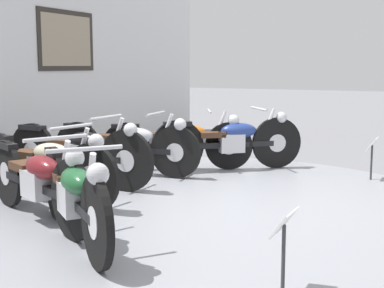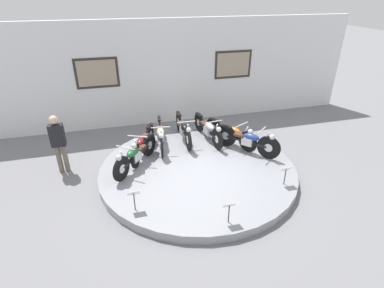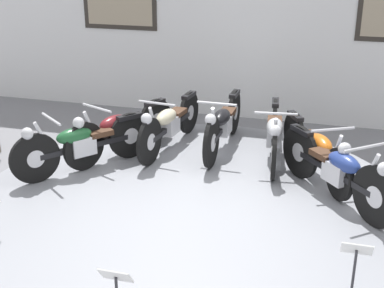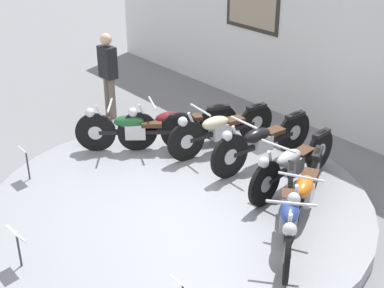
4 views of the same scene
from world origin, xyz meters
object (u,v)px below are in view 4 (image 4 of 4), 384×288
(info_placard_front_centre, at_px, (17,239))
(visitor_standing, at_px, (108,71))
(motorcycle_maroon, at_px, (176,124))
(motorcycle_green, at_px, (135,128))
(motorcycle_blue, at_px, (289,215))
(motorcycle_cream, at_px, (220,128))
(motorcycle_silver, at_px, (292,163))
(motorcycle_orange, at_px, (305,190))
(info_placard_front_left, at_px, (26,157))
(motorcycle_black, at_px, (261,141))

(info_placard_front_centre, bearing_deg, visitor_standing, 136.68)
(motorcycle_maroon, bearing_deg, visitor_standing, 178.26)
(motorcycle_green, height_order, motorcycle_blue, motorcycle_blue)
(motorcycle_cream, height_order, motorcycle_silver, motorcycle_cream)
(motorcycle_maroon, bearing_deg, motorcycle_silver, 11.75)
(motorcycle_silver, xyz_separation_m, info_placard_front_centre, (-0.75, -3.66, -0.02))
(motorcycle_cream, height_order, motorcycle_orange, motorcycle_cream)
(motorcycle_cream, xyz_separation_m, visitor_standing, (-2.75, -0.37, 0.32))
(motorcycle_blue, bearing_deg, info_placard_front_left, -153.00)
(motorcycle_blue, bearing_deg, motorcycle_maroon, 168.35)
(motorcycle_green, xyz_separation_m, info_placard_front_centre, (1.60, -2.63, -0.02))
(motorcycle_cream, distance_m, info_placard_front_left, 2.96)
(motorcycle_silver, relative_size, motorcycle_blue, 1.26)
(motorcycle_green, bearing_deg, visitor_standing, 160.47)
(motorcycle_silver, bearing_deg, motorcycle_green, -156.14)
(motorcycle_black, bearing_deg, motorcycle_cream, -167.98)
(motorcycle_green, relative_size, motorcycle_cream, 0.81)
(visitor_standing, bearing_deg, info_placard_front_centre, -43.32)
(motorcycle_silver, bearing_deg, motorcycle_blue, -50.56)
(motorcycle_green, relative_size, visitor_standing, 0.98)
(info_placard_front_centre, bearing_deg, motorcycle_blue, 58.66)
(motorcycle_cream, xyz_separation_m, motorcycle_orange, (2.08, -0.43, -0.01))
(motorcycle_green, distance_m, info_placard_front_left, 1.74)
(motorcycle_cream, xyz_separation_m, info_placard_front_centre, (0.75, -3.66, -0.02))
(motorcycle_blue, xyz_separation_m, info_placard_front_left, (-3.40, -1.73, -0.03))
(motorcycle_orange, bearing_deg, motorcycle_blue, -66.08)
(motorcycle_black, bearing_deg, info_placard_front_left, -121.57)
(motorcycle_green, height_order, motorcycle_cream, motorcycle_cream)
(motorcycle_silver, bearing_deg, motorcycle_black, 167.99)
(visitor_standing, bearing_deg, motorcycle_green, -19.53)
(visitor_standing, bearing_deg, motorcycle_black, 8.55)
(motorcycle_cream, relative_size, info_placard_front_left, 3.88)
(motorcycle_cream, bearing_deg, info_placard_front_centre, -78.46)
(motorcycle_orange, bearing_deg, motorcycle_green, -168.31)
(motorcycle_maroon, bearing_deg, info_placard_front_centre, -67.64)
(motorcycle_maroon, bearing_deg, motorcycle_cream, 36.65)
(motorcycle_maroon, distance_m, info_placard_front_left, 2.38)
(info_placard_front_left, bearing_deg, motorcycle_blue, 27.00)
(motorcycle_black, xyz_separation_m, motorcycle_orange, (1.33, -0.59, -0.02))
(motorcycle_green, relative_size, motorcycle_orange, 0.91)
(motorcycle_orange, xyz_separation_m, motorcycle_blue, (0.27, -0.60, 0.02))
(info_placard_front_centre, bearing_deg, motorcycle_orange, 67.59)
(motorcycle_black, distance_m, visitor_standing, 3.55)
(motorcycle_cream, relative_size, motorcycle_black, 0.98)
(motorcycle_silver, height_order, info_placard_front_centre, motorcycle_silver)
(motorcycle_silver, xyz_separation_m, visitor_standing, (-4.25, -0.37, 0.32))
(motorcycle_maroon, relative_size, motorcycle_blue, 1.17)
(motorcycle_silver, bearing_deg, info_placard_front_centre, -101.55)
(motorcycle_cream, xyz_separation_m, motorcycle_black, (0.75, 0.16, 0.01))
(motorcycle_black, distance_m, info_placard_front_centre, 3.82)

